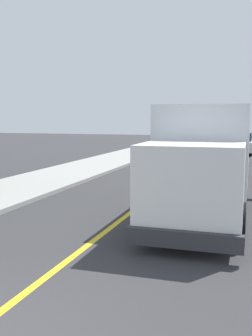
# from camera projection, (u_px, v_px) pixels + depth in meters

# --- Properties ---
(centre_line_yellow) EXTENTS (0.16, 56.00, 0.01)m
(centre_line_yellow) POSITION_uv_depth(u_px,v_px,m) (150.00, 198.00, 14.39)
(centre_line_yellow) COLOR gold
(centre_line_yellow) RESTS_ON ground
(box_truck) EXTENTS (2.47, 7.20, 3.20)m
(box_truck) POSITION_uv_depth(u_px,v_px,m) (205.00, 156.00, 11.54)
(box_truck) COLOR silver
(box_truck) RESTS_ON ground
(parked_car_near) EXTENTS (2.00, 4.48, 1.67)m
(parked_car_near) POSITION_uv_depth(u_px,v_px,m) (221.00, 162.00, 18.71)
(parked_car_near) COLOR #B7B7BC
(parked_car_near) RESTS_ON ground
(parked_car_mid) EXTENTS (1.83, 4.41, 1.67)m
(parked_car_mid) POSITION_uv_depth(u_px,v_px,m) (223.00, 151.00, 24.92)
(parked_car_mid) COLOR #2D4793
(parked_car_mid) RESTS_ON ground
(parked_car_far) EXTENTS (1.86, 4.42, 1.67)m
(parked_car_far) POSITION_uv_depth(u_px,v_px,m) (241.00, 144.00, 31.32)
(parked_car_far) COLOR silver
(parked_car_far) RESTS_ON ground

